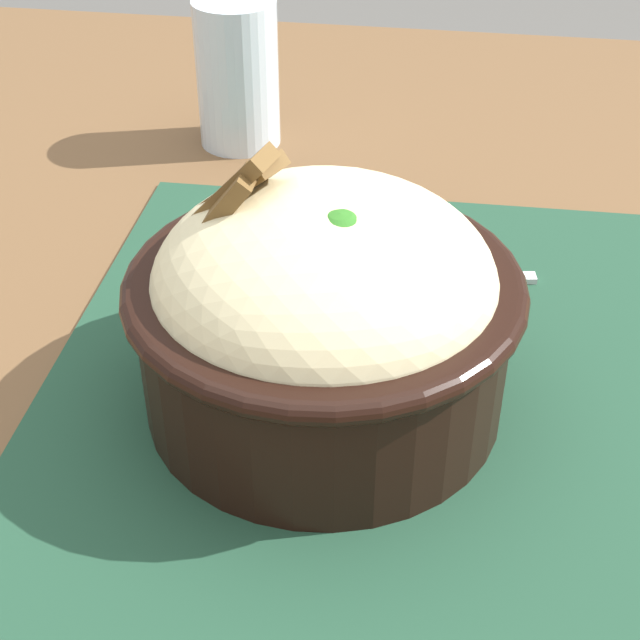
{
  "coord_description": "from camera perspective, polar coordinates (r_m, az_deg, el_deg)",
  "views": [
    {
      "loc": [
        -0.41,
        -0.05,
        1.04
      ],
      "look_at": [
        -0.04,
        0.0,
        0.77
      ],
      "focal_mm": 53.19,
      "sensor_mm": 36.0,
      "label": 1
    }
  ],
  "objects": [
    {
      "name": "drinking_glass",
      "position": [
        0.73,
        -4.96,
        14.02
      ],
      "size": [
        0.06,
        0.06,
        0.11
      ],
      "color": "silver",
      "rests_on": "table"
    },
    {
      "name": "placemat",
      "position": [
        0.5,
        2.7,
        -4.05
      ],
      "size": [
        0.41,
        0.34,
        0.0
      ],
      "primitive_type": "cube",
      "rotation": [
        0.0,
        0.0,
        0.01
      ],
      "color": "#1E422D",
      "rests_on": "table"
    },
    {
      "name": "bowl",
      "position": [
        0.45,
        -0.02,
        0.69
      ],
      "size": [
        0.21,
        0.21,
        0.13
      ],
      "color": "black",
      "rests_on": "placemat"
    },
    {
      "name": "fork",
      "position": [
        0.58,
        5.75,
        2.54
      ],
      "size": [
        0.03,
        0.13,
        0.0
      ],
      "color": "silver",
      "rests_on": "placemat"
    },
    {
      "name": "table",
      "position": [
        0.57,
        0.88,
        -7.71
      ],
      "size": [
        1.05,
        0.91,
        0.71
      ],
      "color": "brown",
      "rests_on": "ground_plane"
    }
  ]
}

